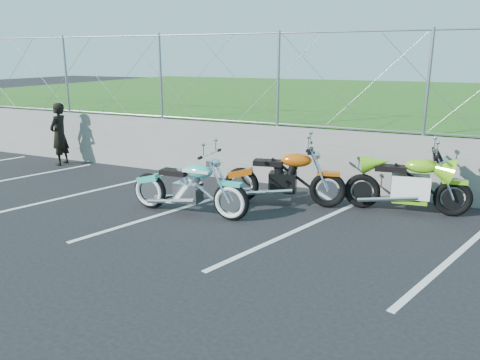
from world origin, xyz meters
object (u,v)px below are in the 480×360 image
at_px(cruiser_turquoise, 190,189).
at_px(sportbike_green, 409,186).
at_px(naked_orange, 286,179).
at_px(person_standing, 59,134).

distance_m(cruiser_turquoise, sportbike_green, 3.97).
bearing_deg(sportbike_green, cruiser_turquoise, -160.92).
height_order(naked_orange, person_standing, person_standing).
relative_size(cruiser_turquoise, person_standing, 1.46).
relative_size(cruiser_turquoise, sportbike_green, 1.06).
bearing_deg(person_standing, cruiser_turquoise, 57.49).
height_order(cruiser_turquoise, naked_orange, naked_orange).
relative_size(naked_orange, sportbike_green, 1.04).
bearing_deg(cruiser_turquoise, sportbike_green, 25.63).
distance_m(naked_orange, sportbike_green, 2.25).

